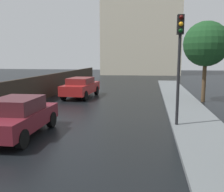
{
  "coord_description": "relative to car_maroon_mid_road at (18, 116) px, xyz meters",
  "views": [
    {
      "loc": [
        3.1,
        -0.96,
        2.87
      ],
      "look_at": [
        1.69,
        8.16,
        1.46
      ],
      "focal_mm": 40.06,
      "sensor_mm": 36.0,
      "label": 1
    }
  ],
  "objects": [
    {
      "name": "traffic_light",
      "position": [
        5.89,
        1.99,
        2.44
      ],
      "size": [
        0.26,
        0.39,
        4.39
      ],
      "color": "black",
      "rests_on": "sidewalk_strip"
    },
    {
      "name": "street_tree_near",
      "position": [
        8.25,
        8.75,
        3.0
      ],
      "size": [
        2.89,
        2.89,
        5.21
      ],
      "color": "#4C3823",
      "rests_on": "ground"
    },
    {
      "name": "car_maroon_mid_road",
      "position": [
        0.0,
        0.0,
        0.0
      ],
      "size": [
        1.82,
        3.95,
        1.44
      ],
      "rotation": [
        0.0,
        0.0,
        3.17
      ],
      "color": "maroon",
      "rests_on": "ground"
    },
    {
      "name": "distant_tower",
      "position": [
        2.77,
        37.99,
        9.17
      ],
      "size": [
        13.72,
        10.65,
        25.14
      ],
      "color": "beige",
      "rests_on": "ground"
    },
    {
      "name": "car_red_far_ahead",
      "position": [
        -0.26,
        9.29,
        0.03
      ],
      "size": [
        1.97,
        4.42,
        1.44
      ],
      "rotation": [
        0.0,
        0.0,
        3.09
      ],
      "color": "maroon",
      "rests_on": "ground"
    }
  ]
}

